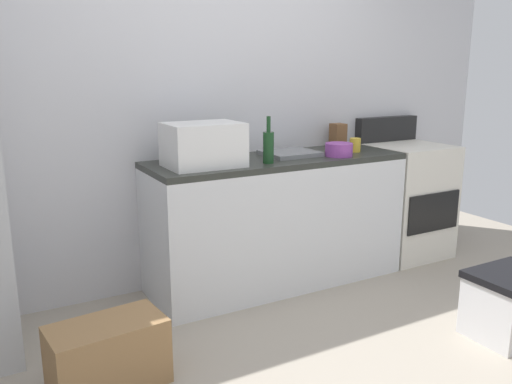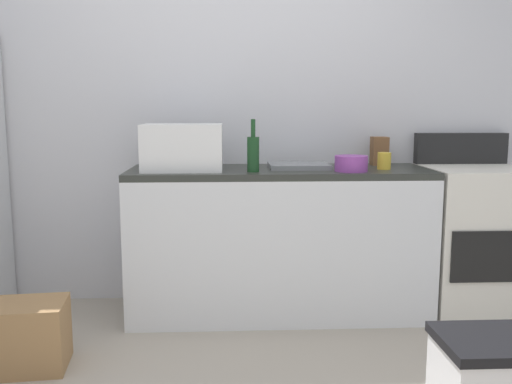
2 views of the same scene
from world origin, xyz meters
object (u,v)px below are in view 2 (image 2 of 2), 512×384
object	(u,v)px
stove_oven	(473,237)
knife_block	(380,151)
storage_bin	(497,383)
microwave	(183,147)
cardboard_box_medium	(10,337)
mixing_bowl	(352,163)
coffee_mug	(385,161)
wine_bottle	(254,153)

from	to	relation	value
stove_oven	knife_block	xyz separation A→B (m)	(-0.56, 0.18, 0.52)
storage_bin	microwave	bearing A→B (deg)	136.15
cardboard_box_medium	mixing_bowl	bearing A→B (deg)	17.39
stove_oven	mixing_bowl	xyz separation A→B (m)	(-0.82, -0.16, 0.48)
storage_bin	coffee_mug	bearing A→B (deg)	95.58
knife_block	mixing_bowl	bearing A→B (deg)	-126.69
cardboard_box_medium	stove_oven	bearing A→B (deg)	15.53
coffee_mug	mixing_bowl	size ratio (longest dim) A/B	0.53
stove_oven	cardboard_box_medium	size ratio (longest dim) A/B	2.06
microwave	stove_oven	bearing A→B (deg)	2.11
knife_block	cardboard_box_medium	size ratio (longest dim) A/B	0.34
coffee_mug	storage_bin	distance (m)	1.47
knife_block	storage_bin	bearing A→B (deg)	-86.77
microwave	storage_bin	world-z (taller)	microwave
wine_bottle	mixing_bowl	xyz separation A→B (m)	(0.57, 0.00, -0.06)
stove_oven	cardboard_box_medium	world-z (taller)	stove_oven
storage_bin	wine_bottle	bearing A→B (deg)	127.96
stove_oven	microwave	xyz separation A→B (m)	(-1.79, -0.07, 0.57)
stove_oven	coffee_mug	world-z (taller)	stove_oven
wine_bottle	knife_block	size ratio (longest dim) A/B	1.67
stove_oven	storage_bin	world-z (taller)	stove_oven
coffee_mug	mixing_bowl	bearing A→B (deg)	-157.03
storage_bin	knife_block	bearing A→B (deg)	93.23
stove_oven	mixing_bowl	world-z (taller)	stove_oven
cardboard_box_medium	knife_block	bearing A→B (deg)	23.90
mixing_bowl	coffee_mug	bearing A→B (deg)	22.97
stove_oven	storage_bin	xyz separation A→B (m)	(-0.48, -1.33, -0.27)
microwave	wine_bottle	world-z (taller)	wine_bottle
microwave	cardboard_box_medium	world-z (taller)	microwave
mixing_bowl	cardboard_box_medium	bearing A→B (deg)	-162.61
stove_oven	cardboard_box_medium	distance (m)	2.71
coffee_mug	knife_block	size ratio (longest dim) A/B	0.56
wine_bottle	storage_bin	xyz separation A→B (m)	(0.91, -1.16, -0.82)
microwave	wine_bottle	xyz separation A→B (m)	(0.41, -0.10, -0.03)
coffee_mug	storage_bin	xyz separation A→B (m)	(0.12, -1.26, -0.76)
stove_oven	knife_block	bearing A→B (deg)	162.17
microwave	cardboard_box_medium	bearing A→B (deg)	-140.74
mixing_bowl	cardboard_box_medium	size ratio (longest dim) A/B	0.35
coffee_mug	storage_bin	size ratio (longest dim) A/B	0.22
stove_oven	wine_bottle	world-z (taller)	wine_bottle
stove_oven	coffee_mug	bearing A→B (deg)	-173.19
coffee_mug	knife_block	distance (m)	0.26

